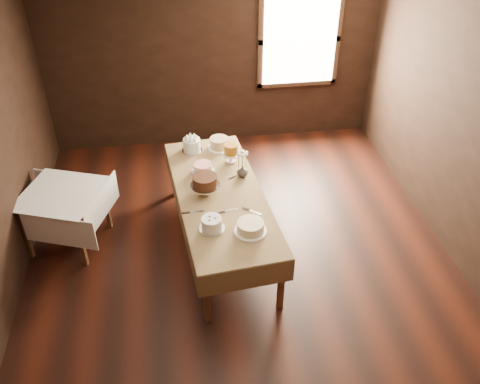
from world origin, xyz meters
The scene contains 21 objects.
floor centered at (0.00, 0.00, 0.00)m, with size 5.00×6.00×0.01m, color black.
ceiling centered at (0.00, 0.00, 2.80)m, with size 5.00×6.00×0.01m, color beige.
wall_back centered at (0.00, 3.00, 1.40)m, with size 5.00×0.02×2.80m, color black.
wall_right centered at (2.50, 0.00, 1.40)m, with size 0.02×6.00×2.80m, color black.
window centered at (1.30, 2.94, 1.60)m, with size 1.10×0.05×1.30m, color #FFEABF.
display_table centered at (-0.20, 0.46, 0.71)m, with size 1.20×2.56×0.77m.
side_table centered at (-2.03, 0.76, 0.66)m, with size 1.13×1.13×0.74m.
cake_meringue centered at (-0.45, 1.44, 0.85)m, with size 0.31×0.31×0.17m.
cake_speckled centered at (-0.09, 1.45, 0.83)m, with size 0.32×0.32×0.14m.
cake_lattice centered at (-0.35, 0.92, 0.82)m, with size 0.28×0.28×0.11m.
cake_caramel centered at (0.02, 1.10, 0.88)m, with size 0.23×0.23×0.26m.
cake_chocolate centered at (-0.36, 0.48, 0.88)m, with size 0.34×0.34×0.25m.
cake_swirl centered at (-0.35, -0.16, 0.83)m, with size 0.30×0.30×0.14m.
cake_cream centered at (0.04, -0.26, 0.82)m, with size 0.39×0.39×0.12m.
cake_server_a centered at (-0.11, 0.12, 0.77)m, with size 0.24×0.03×0.01m, color silver.
cake_server_b centered at (0.15, 0.05, 0.77)m, with size 0.24×0.03×0.01m, color silver.
cake_server_c centered at (-0.31, 0.71, 0.77)m, with size 0.24×0.03×0.01m, color silver.
cake_server_d centered at (0.08, 0.81, 0.77)m, with size 0.24×0.03×0.01m, color silver.
cake_server_e centered at (-0.49, 0.15, 0.77)m, with size 0.24×0.03×0.01m, color silver.
flower_vase centered at (0.11, 0.76, 0.84)m, with size 0.13×0.13×0.14m, color #2D2823.
flower_bouquet centered at (0.11, 0.76, 1.03)m, with size 0.14×0.14×0.20m, color white, non-canonical shape.
Camera 1 is at (-0.64, -4.19, 4.22)m, focal length 37.69 mm.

